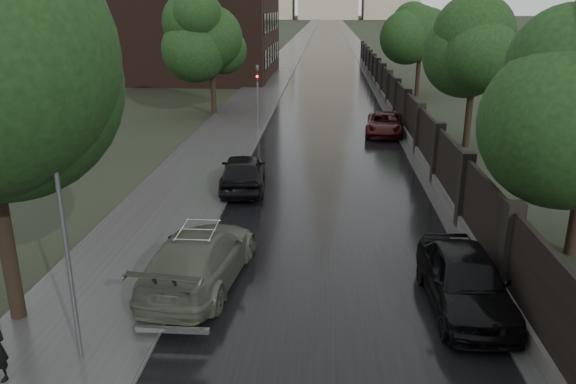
{
  "coord_description": "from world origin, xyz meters",
  "views": [
    {
      "loc": [
        -0.22,
        -8.58,
        7.4
      ],
      "look_at": [
        -1.4,
        8.99,
        1.5
      ],
      "focal_mm": 35.0,
      "sensor_mm": 36.0,
      "label": 1
    }
  ],
  "objects": [
    {
      "name": "road",
      "position": [
        0.0,
        190.0,
        0.01
      ],
      "size": [
        8.0,
        420.0,
        0.02
      ],
      "primitive_type": "cube",
      "color": "black",
      "rests_on": "ground"
    },
    {
      "name": "sidewalk_left",
      "position": [
        -6.0,
        190.0,
        0.08
      ],
      "size": [
        4.0,
        420.0,
        0.16
      ],
      "primitive_type": "cube",
      "color": "#2D2D2D",
      "rests_on": "ground"
    },
    {
      "name": "verge_right",
      "position": [
        5.5,
        190.0,
        0.04
      ],
      "size": [
        3.0,
        420.0,
        0.08
      ],
      "primitive_type": "cube",
      "color": "#2D2D2D",
      "rests_on": "ground"
    },
    {
      "name": "fence_right",
      "position": [
        4.6,
        32.01,
        1.01
      ],
      "size": [
        0.45,
        75.72,
        2.7
      ],
      "color": "#383533",
      "rests_on": "ground"
    },
    {
      "name": "tree_left_far",
      "position": [
        -8.0,
        30.0,
        5.24
      ],
      "size": [
        4.25,
        4.25,
        7.39
      ],
      "color": "black",
      "rests_on": "ground"
    },
    {
      "name": "tree_right_b",
      "position": [
        7.5,
        22.0,
        4.95
      ],
      "size": [
        4.08,
        4.08,
        7.01
      ],
      "color": "black",
      "rests_on": "ground"
    },
    {
      "name": "tree_right_c",
      "position": [
        7.5,
        40.0,
        4.95
      ],
      "size": [
        4.08,
        4.08,
        7.01
      ],
      "color": "black",
      "rests_on": "ground"
    },
    {
      "name": "lamp_post",
      "position": [
        -5.4,
        1.5,
        2.67
      ],
      "size": [
        0.25,
        0.12,
        5.11
      ],
      "color": "#59595E",
      "rests_on": "ground"
    },
    {
      "name": "traffic_light",
      "position": [
        -4.3,
        24.99,
        2.4
      ],
      "size": [
        0.16,
        0.32,
        4.0
      ],
      "color": "#59595E",
      "rests_on": "ground"
    },
    {
      "name": "volga_sedan",
      "position": [
        -3.6,
        5.29,
        0.78
      ],
      "size": [
        2.78,
        5.61,
        1.57
      ],
      "primitive_type": "imported",
      "rotation": [
        0.0,
        0.0,
        3.03
      ],
      "color": "#494E3E",
      "rests_on": "ground"
    },
    {
      "name": "hatchback_left",
      "position": [
        -3.6,
        13.67,
        0.77
      ],
      "size": [
        2.19,
        4.65,
        1.54
      ],
      "primitive_type": "imported",
      "rotation": [
        0.0,
        0.0,
        3.23
      ],
      "color": "black",
      "rests_on": "ground"
    },
    {
      "name": "car_right_near",
      "position": [
        3.4,
        4.43,
        0.79
      ],
      "size": [
        2.03,
        4.7,
        1.58
      ],
      "primitive_type": "imported",
      "rotation": [
        0.0,
        0.0,
        0.04
      ],
      "color": "black",
      "rests_on": "ground"
    },
    {
      "name": "car_right_far",
      "position": [
        3.32,
        24.67,
        0.64
      ],
      "size": [
        2.63,
        4.83,
        1.29
      ],
      "primitive_type": "imported",
      "rotation": [
        0.0,
        0.0,
        -0.11
      ],
      "color": "black",
      "rests_on": "ground"
    }
  ]
}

